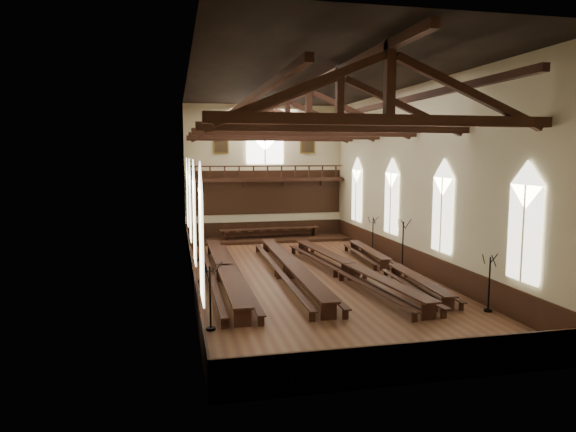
# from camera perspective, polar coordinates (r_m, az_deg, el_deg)

# --- Properties ---
(ground) EXTENTS (26.00, 26.00, 0.00)m
(ground) POSITION_cam_1_polar(r_m,az_deg,el_deg) (27.04, 2.23, -6.64)
(ground) COLOR brown
(ground) RESTS_ON ground
(room_walls) EXTENTS (26.00, 26.00, 26.00)m
(room_walls) POSITION_cam_1_polar(r_m,az_deg,el_deg) (26.29, 2.29, 7.18)
(room_walls) COLOR beige
(room_walls) RESTS_ON ground
(wainscot_band) EXTENTS (12.00, 26.00, 1.20)m
(wainscot_band) POSITION_cam_1_polar(r_m,az_deg,el_deg) (26.91, 2.23, -5.39)
(wainscot_band) COLOR black
(wainscot_band) RESTS_ON ground
(side_windows) EXTENTS (11.85, 19.80, 4.50)m
(side_windows) POSITION_cam_1_polar(r_m,az_deg,el_deg) (26.42, 2.27, 1.28)
(side_windows) COLOR silver
(side_windows) RESTS_ON room_walls
(end_window) EXTENTS (2.80, 0.12, 3.80)m
(end_window) POSITION_cam_1_polar(r_m,az_deg,el_deg) (38.92, -2.58, 8.21)
(end_window) COLOR white
(end_window) RESTS_ON room_walls
(minstrels_gallery) EXTENTS (11.80, 1.24, 3.70)m
(minstrels_gallery) POSITION_cam_1_polar(r_m,az_deg,el_deg) (38.75, -2.49, 3.31)
(minstrels_gallery) COLOR #331910
(minstrels_gallery) RESTS_ON room_walls
(portraits) EXTENTS (7.75, 0.09, 1.45)m
(portraits) POSITION_cam_1_polar(r_m,az_deg,el_deg) (38.91, -2.58, 8.03)
(portraits) COLOR brown
(portraits) RESTS_ON room_walls
(roof_trusses) EXTENTS (11.70, 25.70, 2.80)m
(roof_trusses) POSITION_cam_1_polar(r_m,az_deg,el_deg) (26.36, 2.31, 11.00)
(roof_trusses) COLOR #331910
(roof_trusses) RESTS_ON room_walls
(refectory_row_a) EXTENTS (1.69, 15.07, 0.82)m
(refectory_row_a) POSITION_cam_1_polar(r_m,az_deg,el_deg) (26.08, -7.16, -5.84)
(refectory_row_a) COLOR #331910
(refectory_row_a) RESTS_ON ground
(refectory_row_b) EXTENTS (1.72, 14.88, 0.80)m
(refectory_row_b) POSITION_cam_1_polar(r_m,az_deg,el_deg) (26.59, 0.27, -5.58)
(refectory_row_b) COLOR #331910
(refectory_row_b) RESTS_ON ground
(refectory_row_c) EXTENTS (2.33, 14.85, 0.79)m
(refectory_row_c) POSITION_cam_1_polar(r_m,az_deg,el_deg) (26.54, 6.86, -5.67)
(refectory_row_c) COLOR #331910
(refectory_row_c) RESTS_ON ground
(refectory_row_d) EXTENTS (1.71, 13.77, 0.68)m
(refectory_row_d) POSITION_cam_1_polar(r_m,az_deg,el_deg) (27.82, 11.35, -5.34)
(refectory_row_d) COLOR #331910
(refectory_row_d) RESTS_ON ground
(dais) EXTENTS (11.40, 3.04, 0.20)m
(dais) POSITION_cam_1_polar(r_m,az_deg,el_deg) (37.96, -2.01, -2.55)
(dais) COLOR black
(dais) RESTS_ON ground
(high_table) EXTENTS (7.48, 1.31, 0.70)m
(high_table) POSITION_cam_1_polar(r_m,az_deg,el_deg) (37.85, -2.01, -1.51)
(high_table) COLOR #331910
(high_table) RESTS_ON dais
(high_chairs) EXTENTS (6.71, 0.41, 0.92)m
(high_chairs) POSITION_cam_1_polar(r_m,az_deg,el_deg) (38.57, -2.21, -1.49)
(high_chairs) COLOR #331910
(high_chairs) RESTS_ON dais
(candelabrum_left_near) EXTENTS (0.69, 0.77, 2.50)m
(candelabrum_left_near) POSITION_cam_1_polar(r_m,az_deg,el_deg) (18.96, -8.61, -10.25)
(candelabrum_left_near) COLOR black
(candelabrum_left_near) RESTS_ON ground
(candelabrum_left_mid) EXTENTS (0.66, 0.69, 2.28)m
(candelabrum_left_mid) POSITION_cam_1_polar(r_m,az_deg,el_deg) (25.89, -9.69, -5.77)
(candelabrum_left_mid) COLOR black
(candelabrum_left_mid) RESTS_ON ground
(candelabrum_left_far) EXTENTS (0.74, 0.73, 2.49)m
(candelabrum_left_far) POSITION_cam_1_polar(r_m,az_deg,el_deg) (31.10, -10.17, -3.53)
(candelabrum_left_far) COLOR black
(candelabrum_left_far) RESTS_ON ground
(candelabrum_right_near) EXTENTS (0.72, 0.66, 2.37)m
(candelabrum_right_near) POSITION_cam_1_polar(r_m,az_deg,el_deg) (22.38, 21.41, -8.09)
(candelabrum_right_near) COLOR black
(candelabrum_right_near) RESTS_ON ground
(candelabrum_right_mid) EXTENTS (0.76, 0.86, 2.79)m
(candelabrum_right_mid) POSITION_cam_1_polar(r_m,az_deg,el_deg) (29.19, 12.61, -4.09)
(candelabrum_right_mid) COLOR black
(candelabrum_right_mid) RESTS_ON ground
(candelabrum_right_far) EXTENTS (0.72, 0.67, 2.39)m
(candelabrum_right_far) POSITION_cam_1_polar(r_m,az_deg,el_deg) (33.19, 9.39, -2.91)
(candelabrum_right_far) COLOR black
(candelabrum_right_far) RESTS_ON ground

